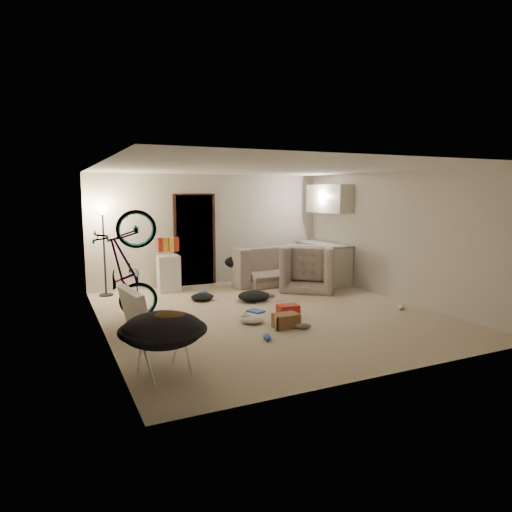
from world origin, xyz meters
name	(u,v)px	position (x,y,z in m)	size (l,w,h in m)	color
floor	(269,314)	(0.00, 0.00, -0.01)	(5.50, 6.00, 0.02)	#BEAE92
ceiling	(269,168)	(0.00, 0.00, 2.51)	(5.50, 6.00, 0.02)	white
wall_back	(211,229)	(0.00, 3.01, 1.25)	(5.50, 0.02, 2.50)	beige
wall_front	(390,269)	(0.00, -3.01, 1.25)	(5.50, 0.02, 2.50)	beige
wall_left	(100,251)	(-2.76, 0.00, 1.25)	(0.02, 6.00, 2.50)	beige
wall_right	(395,236)	(2.76, 0.00, 1.25)	(0.02, 6.00, 2.50)	beige
doorway	(195,240)	(-0.40, 2.97, 1.02)	(0.85, 0.10, 2.04)	black
door_trim	(195,240)	(-0.40, 2.94, 1.02)	(0.97, 0.04, 2.10)	#361D13
floor_lamp	(103,232)	(-2.40, 2.65, 1.31)	(0.28, 0.28, 1.81)	black
kitchen_counter	(323,263)	(2.43, 2.00, 0.44)	(0.60, 1.50, 0.88)	beige
counter_top	(324,244)	(2.43, 2.00, 0.90)	(0.64, 1.54, 0.04)	gray
kitchen_uppers	(329,199)	(2.56, 2.00, 1.95)	(0.38, 1.40, 0.65)	beige
sofa	(274,268)	(1.37, 2.45, 0.33)	(2.23, 0.87, 0.65)	#3C443C
armchair	(310,272)	(1.75, 1.50, 0.36)	(1.11, 0.97, 0.72)	#3C443C
bicycle	(127,292)	(-2.30, 0.59, 0.49)	(0.65, 1.86, 0.98)	black
book_asset	(276,331)	(-0.38, -0.99, 0.01)	(0.16, 0.21, 0.02)	maroon
mini_fridge	(169,273)	(-1.12, 2.55, 0.38)	(0.45, 0.45, 0.77)	white
snack_box_0	(160,245)	(-1.29, 2.55, 1.00)	(0.10, 0.07, 0.30)	maroon
snack_box_1	(166,245)	(-1.17, 2.55, 1.00)	(0.10, 0.07, 0.30)	orange
snack_box_2	(171,244)	(-1.05, 2.55, 1.00)	(0.10, 0.07, 0.30)	yellow
snack_box_3	(177,244)	(-0.93, 2.55, 1.00)	(0.10, 0.07, 0.30)	maroon
saucer_chair	(163,338)	(-2.30, -1.86, 0.43)	(1.02, 1.02, 0.73)	silver
hoodie	(168,321)	(-2.25, -1.89, 0.64)	(0.48, 0.40, 0.22)	#493119
sofa_drape	(237,262)	(0.42, 2.45, 0.54)	(0.56, 0.46, 0.28)	black
tv_box	(135,310)	(-2.30, -0.06, 0.33)	(0.12, 0.99, 0.65)	silver
drink_case_a	(286,320)	(-0.12, -0.85, 0.11)	(0.38, 0.27, 0.22)	brown
drink_case_b	(288,311)	(0.21, -0.31, 0.10)	(0.35, 0.26, 0.20)	maroon
juicer	(245,318)	(-0.61, -0.37, 0.09)	(0.15, 0.15, 0.21)	white
newspaper	(251,297)	(0.24, 1.29, 0.00)	(0.43, 0.57, 0.01)	#B7B0A9
book_blue	(256,311)	(-0.16, 0.19, 0.01)	(0.21, 0.29, 0.03)	#3259B5
book_white	(261,302)	(0.23, 0.79, 0.01)	(0.18, 0.24, 0.02)	silver
shoe_0	(203,293)	(-0.59, 1.86, 0.05)	(0.25, 0.10, 0.09)	#3259B5
shoe_1	(269,295)	(0.57, 1.11, 0.05)	(0.25, 0.10, 0.09)	slate
shoe_2	(267,337)	(-0.68, -1.30, 0.05)	(0.25, 0.10, 0.09)	#3259B5
shoe_3	(303,326)	(0.07, -1.05, 0.05)	(0.26, 0.11, 0.10)	slate
shoe_4	(401,307)	(2.30, -0.76, 0.05)	(0.26, 0.10, 0.09)	white
clothes_lump_a	(254,296)	(0.14, 0.94, 0.10)	(0.62, 0.53, 0.20)	black
clothes_lump_b	(202,297)	(-0.74, 1.42, 0.07)	(0.46, 0.40, 0.14)	black
clothes_lump_c	(251,319)	(-0.51, -0.40, 0.07)	(0.43, 0.37, 0.13)	silver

